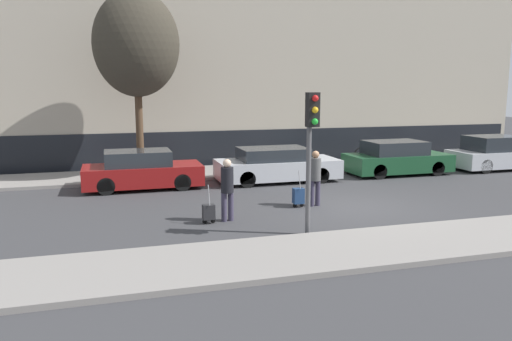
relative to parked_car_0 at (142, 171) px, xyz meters
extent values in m
plane|color=#38383A|center=(5.87, -4.67, -0.64)|extent=(80.00, 80.00, 0.00)
cube|color=gray|center=(5.87, -8.42, -0.58)|extent=(28.00, 2.50, 0.12)
cube|color=gray|center=(5.87, 2.33, -0.58)|extent=(28.00, 3.00, 0.12)
cube|color=#A89E8C|center=(5.87, 5.58, 5.26)|extent=(28.00, 2.09, 11.81)
cube|color=black|center=(5.87, 4.51, 0.16)|extent=(27.44, 0.06, 1.60)
cube|color=maroon|center=(0.04, 0.00, -0.15)|extent=(4.13, 1.80, 0.70)
cube|color=#23282D|center=(-0.12, 0.00, 0.46)|extent=(2.27, 1.58, 0.52)
cylinder|color=black|center=(1.32, -0.81, -0.34)|extent=(0.60, 0.18, 0.60)
cylinder|color=black|center=(1.32, 0.81, -0.34)|extent=(0.60, 0.18, 0.60)
cylinder|color=black|center=(-1.24, -0.81, -0.34)|extent=(0.60, 0.18, 0.60)
cylinder|color=black|center=(-1.24, 0.81, -0.34)|extent=(0.60, 0.18, 0.60)
cube|color=#B7BABF|center=(5.09, -0.06, -0.15)|extent=(4.65, 1.90, 0.70)
cube|color=#23282D|center=(4.90, -0.06, 0.43)|extent=(2.56, 1.67, 0.46)
cylinder|color=black|center=(6.53, -0.92, -0.34)|extent=(0.60, 0.18, 0.60)
cylinder|color=black|center=(6.53, 0.80, -0.34)|extent=(0.60, 0.18, 0.60)
cylinder|color=black|center=(3.64, -0.92, -0.34)|extent=(0.60, 0.18, 0.60)
cylinder|color=black|center=(3.64, 0.80, -0.34)|extent=(0.60, 0.18, 0.60)
cube|color=#194728|center=(10.39, 0.05, -0.15)|extent=(4.28, 1.87, 0.70)
cube|color=#23282D|center=(10.22, 0.05, 0.47)|extent=(2.35, 1.64, 0.55)
cylinder|color=black|center=(11.72, -0.79, -0.34)|extent=(0.60, 0.18, 0.60)
cylinder|color=black|center=(11.72, 0.89, -0.34)|extent=(0.60, 0.18, 0.60)
cylinder|color=black|center=(9.06, -0.79, -0.34)|extent=(0.60, 0.18, 0.60)
cylinder|color=black|center=(9.06, 0.89, -0.34)|extent=(0.60, 0.18, 0.60)
cube|color=#B7BABF|center=(15.24, -0.06, -0.15)|extent=(3.99, 1.86, 0.70)
cube|color=#23282D|center=(15.08, -0.06, 0.52)|extent=(2.20, 1.63, 0.63)
cylinder|color=black|center=(16.47, 0.78, -0.34)|extent=(0.60, 0.18, 0.60)
cylinder|color=black|center=(14.00, -0.90, -0.34)|extent=(0.60, 0.18, 0.60)
cylinder|color=black|center=(14.00, 0.78, -0.34)|extent=(0.60, 0.18, 0.60)
cylinder|color=#383347|center=(1.82, -5.17, -0.25)|extent=(0.15, 0.15, 0.79)
cylinder|color=#383347|center=(2.02, -5.13, -0.25)|extent=(0.15, 0.15, 0.79)
cylinder|color=black|center=(1.92, -5.15, 0.49)|extent=(0.34, 0.34, 0.68)
sphere|color=beige|center=(1.92, -5.15, 0.94)|extent=(0.22, 0.22, 0.22)
cube|color=#262628|center=(1.38, -5.26, -0.33)|extent=(0.32, 0.24, 0.39)
cylinder|color=black|center=(1.27, -5.26, -0.58)|extent=(0.12, 0.03, 0.12)
cylinder|color=black|center=(1.49, -5.26, -0.58)|extent=(0.12, 0.03, 0.12)
cylinder|color=gray|center=(1.38, -5.33, 0.15)|extent=(0.02, 0.19, 0.53)
cylinder|color=#383347|center=(4.77, -4.20, -0.25)|extent=(0.15, 0.15, 0.79)
cylinder|color=#383347|center=(4.97, -4.19, -0.25)|extent=(0.15, 0.15, 0.79)
cylinder|color=#4C4C4C|center=(4.87, -4.20, 0.49)|extent=(0.34, 0.34, 0.68)
sphere|color=#936B4C|center=(4.87, -4.20, 0.94)|extent=(0.22, 0.22, 0.22)
cube|color=navy|center=(4.32, -4.23, -0.29)|extent=(0.32, 0.24, 0.46)
cylinder|color=black|center=(4.21, -4.23, -0.58)|extent=(0.12, 0.03, 0.12)
cylinder|color=black|center=(4.43, -4.23, -0.58)|extent=(0.12, 0.03, 0.12)
cylinder|color=gray|center=(4.32, -4.30, 0.22)|extent=(0.02, 0.19, 0.53)
cylinder|color=#515154|center=(3.52, -6.92, 1.09)|extent=(0.12, 0.12, 3.46)
cube|color=black|center=(3.52, -7.10, 2.42)|extent=(0.28, 0.24, 0.80)
sphere|color=red|center=(3.52, -7.25, 2.68)|extent=(0.15, 0.15, 0.15)
sphere|color=gold|center=(3.52, -7.25, 2.42)|extent=(0.15, 0.15, 0.15)
sphere|color=green|center=(3.52, -7.25, 2.15)|extent=(0.15, 0.15, 0.15)
torus|color=black|center=(11.15, 2.66, -0.16)|extent=(0.72, 0.06, 0.72)
torus|color=black|center=(10.10, 2.66, -0.16)|extent=(0.72, 0.06, 0.72)
cylinder|color=navy|center=(10.63, 2.66, 0.03)|extent=(1.00, 0.05, 0.05)
cylinder|color=navy|center=(10.44, 2.66, 0.23)|extent=(0.04, 0.04, 0.40)
cylinder|color=#4C3826|center=(0.08, 1.82, 1.27)|extent=(0.28, 0.28, 3.59)
ellipsoid|color=#383328|center=(0.08, 1.82, 4.54)|extent=(3.23, 3.23, 3.94)
camera|label=1|loc=(-1.05, -17.92, 2.93)|focal=35.00mm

